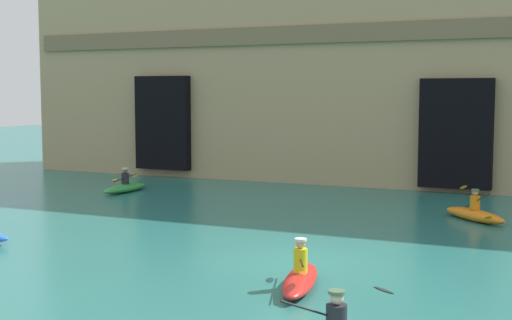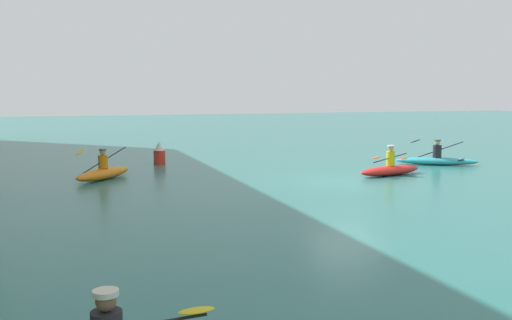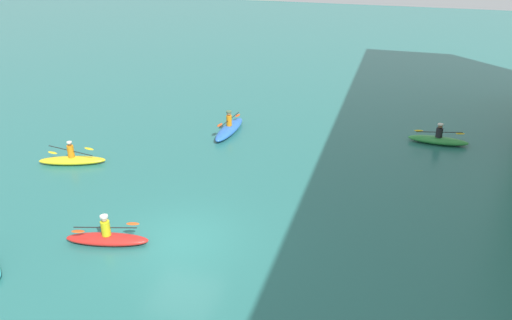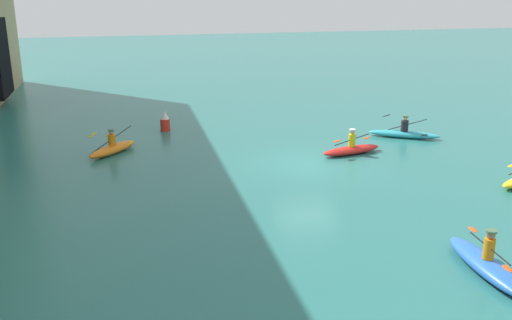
{
  "view_description": "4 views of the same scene",
  "coord_description": "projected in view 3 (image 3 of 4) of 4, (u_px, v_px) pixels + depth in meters",
  "views": [
    {
      "loc": [
        6.45,
        -16.93,
        4.37
      ],
      "look_at": [
        -2.94,
        3.74,
        2.2
      ],
      "focal_mm": 50.0,
      "sensor_mm": 36.0,
      "label": 1
    },
    {
      "loc": [
        -17.44,
        9.24,
        3.1
      ],
      "look_at": [
        -1.81,
        3.91,
        1.12
      ],
      "focal_mm": 40.0,
      "sensor_mm": 36.0,
      "label": 2
    },
    {
      "loc": [
        13.22,
        6.71,
        9.98
      ],
      "look_at": [
        -5.09,
        1.24,
        0.97
      ],
      "focal_mm": 35.0,
      "sensor_mm": 36.0,
      "label": 3
    },
    {
      "loc": [
        -21.51,
        7.19,
        7.32
      ],
      "look_at": [
        -4.76,
        3.3,
        1.87
      ],
      "focal_mm": 40.0,
      "sensor_mm": 36.0,
      "label": 4
    }
  ],
  "objects": [
    {
      "name": "kayak_blue",
      "position": [
        229.0,
        129.0,
        26.37
      ],
      "size": [
        3.45,
        0.89,
        1.22
      ],
      "rotation": [
        0.0,
        0.0,
        6.25
      ],
      "color": "blue",
      "rests_on": "ground"
    },
    {
      "name": "ground_plane",
      "position": [
        181.0,
        240.0,
        17.45
      ],
      "size": [
        120.0,
        120.0,
        0.0
      ],
      "primitive_type": "plane",
      "color": "#28706B"
    },
    {
      "name": "kayak_yellow",
      "position": [
        72.0,
        160.0,
        22.92
      ],
      "size": [
        1.62,
        3.1,
        1.12
      ],
      "rotation": [
        0.0,
        0.0,
        5.04
      ],
      "color": "yellow",
      "rests_on": "ground"
    },
    {
      "name": "kayak_red",
      "position": [
        107.0,
        238.0,
        17.16
      ],
      "size": [
        1.31,
        2.97,
        1.13
      ],
      "rotation": [
        0.0,
        0.0,
        4.94
      ],
      "color": "red",
      "rests_on": "ground"
    },
    {
      "name": "kayak_green",
      "position": [
        438.0,
        139.0,
        25.08
      ],
      "size": [
        0.82,
        2.93,
        1.07
      ],
      "rotation": [
        0.0,
        0.0,
        4.69
      ],
      "color": "green",
      "rests_on": "ground"
    }
  ]
}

